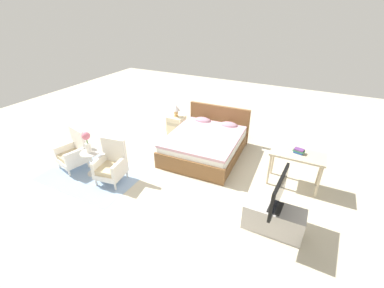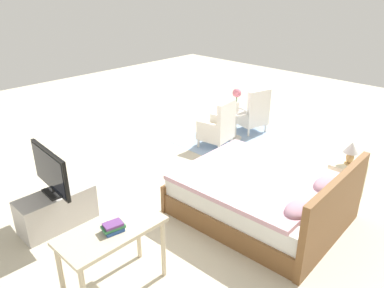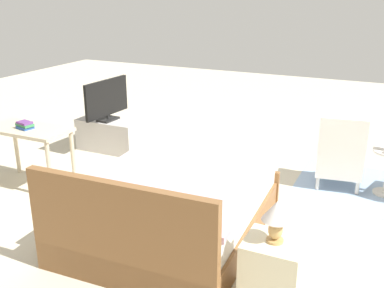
# 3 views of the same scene
# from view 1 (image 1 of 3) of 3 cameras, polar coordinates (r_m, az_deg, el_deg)

# --- Properties ---
(ground_plane) EXTENTS (16.00, 16.00, 0.00)m
(ground_plane) POSITION_cam_1_polar(r_m,az_deg,el_deg) (5.81, -0.55, -6.53)
(ground_plane) COLOR beige
(floor_rug) EXTENTS (2.10, 1.50, 0.01)m
(floor_rug) POSITION_cam_1_polar(r_m,az_deg,el_deg) (6.18, -21.13, -6.29)
(floor_rug) COLOR #8EA8C6
(floor_rug) RESTS_ON ground_plane
(bed) EXTENTS (1.75, 2.14, 0.96)m
(bed) POSITION_cam_1_polar(r_m,az_deg,el_deg) (6.39, 3.11, 0.17)
(bed) COLOR brown
(bed) RESTS_ON ground_plane
(armchair_by_window_left) EXTENTS (0.66, 0.66, 0.92)m
(armchair_by_window_left) POSITION_cam_1_polar(r_m,az_deg,el_deg) (6.40, -24.78, -1.80)
(armchair_by_window_left) COLOR white
(armchair_by_window_left) RESTS_ON floor_rug
(armchair_by_window_right) EXTENTS (0.61, 0.61, 0.92)m
(armchair_by_window_right) POSITION_cam_1_polar(r_m,az_deg,el_deg) (5.65, -17.46, -4.46)
(armchair_by_window_right) COLOR white
(armchair_by_window_right) RESTS_ON floor_rug
(side_table) EXTENTS (0.40, 0.40, 0.56)m
(side_table) POSITION_cam_1_polar(r_m,az_deg,el_deg) (6.02, -21.46, -3.41)
(side_table) COLOR beige
(side_table) RESTS_ON ground_plane
(flower_vase) EXTENTS (0.17, 0.17, 0.48)m
(flower_vase) POSITION_cam_1_polar(r_m,az_deg,el_deg) (5.78, -22.34, 0.79)
(flower_vase) COLOR silver
(flower_vase) RESTS_ON side_table
(nightstand) EXTENTS (0.44, 0.41, 0.57)m
(nightstand) POSITION_cam_1_polar(r_m,az_deg,el_deg) (7.37, -3.48, 4.11)
(nightstand) COLOR beige
(nightstand) RESTS_ON ground_plane
(table_lamp) EXTENTS (0.22, 0.22, 0.33)m
(table_lamp) POSITION_cam_1_polar(r_m,az_deg,el_deg) (7.17, -3.59, 7.74)
(table_lamp) COLOR tan
(table_lamp) RESTS_ON nightstand
(tv_stand) EXTENTS (0.96, 0.40, 0.47)m
(tv_stand) POSITION_cam_1_polar(r_m,az_deg,el_deg) (4.60, 17.58, -15.59)
(tv_stand) COLOR #B7B2AD
(tv_stand) RESTS_ON ground_plane
(tv_flatscreen) EXTENTS (0.22, 0.91, 0.61)m
(tv_flatscreen) POSITION_cam_1_polar(r_m,az_deg,el_deg) (4.25, 18.72, -10.19)
(tv_flatscreen) COLOR black
(tv_flatscreen) RESTS_ON tv_stand
(vanity_desk) EXTENTS (1.04, 0.52, 0.75)m
(vanity_desk) POSITION_cam_1_polar(r_m,az_deg,el_deg) (5.54, 22.29, -3.01)
(vanity_desk) COLOR beige
(vanity_desk) RESTS_ON ground_plane
(book_stack) EXTENTS (0.23, 0.17, 0.09)m
(book_stack) POSITION_cam_1_polar(r_m,az_deg,el_deg) (5.50, 22.65, -1.43)
(book_stack) COLOR #284C8E
(book_stack) RESTS_ON vanity_desk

